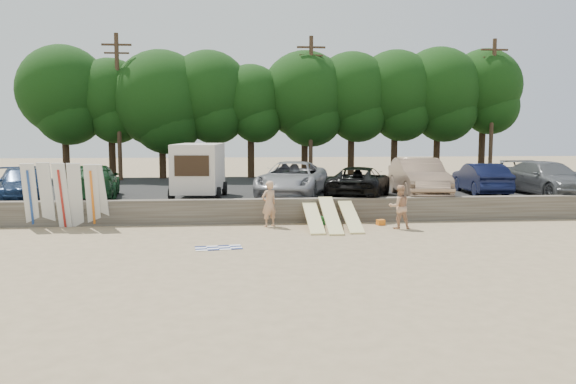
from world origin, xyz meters
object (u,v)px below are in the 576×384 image
car_5 (481,179)px  cooler (320,221)px  car_3 (359,182)px  car_2 (292,179)px  car_1 (93,182)px  car_4 (419,177)px  car_6 (548,179)px  beachgoer_b (399,207)px  beachgoer_a (269,204)px  car_0 (23,184)px  box_trailer (199,168)px

car_5 → cooler: 9.58m
car_3 → car_5: size_ratio=1.14×
car_2 → cooler: car_2 is taller
car_1 → car_5: (18.35, 0.41, -0.03)m
car_1 → car_4: bearing=168.9°
car_5 → cooler: size_ratio=11.97×
car_4 → car_6: (6.32, -0.05, -0.10)m
car_1 → beachgoer_b: 13.66m
beachgoer_a → beachgoer_b: (5.00, -0.90, -0.06)m
car_2 → car_5: (9.30, 0.29, -0.07)m
car_0 → car_2: bearing=-21.1°
car_0 → cooler: size_ratio=12.97×
car_0 → car_4: 17.86m
cooler → beachgoer_b: bearing=-24.2°
car_5 → car_6: car_6 is taller
car_5 → cooler: bearing=30.6°
car_3 → beachgoer_a: (-4.34, -3.36, -0.51)m
car_0 → car_5: (21.27, 0.78, 0.03)m
car_0 → beachgoer_a: car_0 is taller
car_0 → car_3: bearing=-24.6°
car_3 → car_4: size_ratio=0.95×
cooler → car_0: bearing=163.7°
car_3 → box_trailer: bearing=17.2°
car_6 → car_4: bearing=175.8°
box_trailer → car_0: size_ratio=0.82×
car_0 → beachgoer_a: size_ratio=2.71×
box_trailer → car_3: box_trailer is taller
car_4 → beachgoer_a: car_4 is taller
car_0 → car_1: (2.92, 0.38, 0.06)m
car_2 → car_6: (12.20, -0.60, -0.02)m
box_trailer → beachgoer_a: 5.03m
car_0 → cooler: (12.72, -3.34, -1.26)m
car_4 → beachgoer_b: 5.07m
car_2 → cooler: bearing=-62.7°
car_2 → car_3: size_ratio=1.13×
car_5 → beachgoer_b: car_5 is taller
car_0 → car_5: 21.29m
box_trailer → car_2: box_trailer is taller
car_1 → car_4: 14.95m
car_4 → cooler: 6.27m
car_1 → car_6: (21.26, -0.48, 0.03)m
car_5 → car_6: bearing=167.9°
box_trailer → car_5: 13.63m
car_3 → cooler: 4.00m
car_3 → car_6: size_ratio=0.94×
car_2 → beachgoer_b: car_2 is taller
box_trailer → car_4: 10.21m
car_0 → car_1: bearing=-16.1°
beachgoer_b → car_4: bearing=-118.4°
car_2 → beachgoer_b: size_ratio=3.46×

